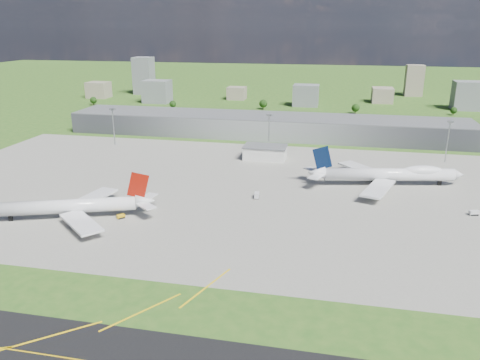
% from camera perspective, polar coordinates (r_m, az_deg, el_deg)
% --- Properties ---
extents(ground, '(1400.00, 1400.00, 0.00)m').
position_cam_1_polar(ground, '(346.32, 2.71, 4.89)').
color(ground, '#2D5A1C').
rests_on(ground, ground).
extents(apron, '(360.00, 190.00, 0.08)m').
position_cam_1_polar(apron, '(240.62, 0.87, -1.21)').
color(apron, gray).
rests_on(apron, ground).
extents(terminal, '(300.00, 42.00, 15.00)m').
position_cam_1_polar(terminal, '(359.14, 3.11, 6.60)').
color(terminal, gray).
rests_on(terminal, ground).
extents(ops_building, '(26.00, 16.00, 8.00)m').
position_cam_1_polar(ops_building, '(295.96, 3.08, 3.34)').
color(ops_building, silver).
rests_on(ops_building, ground).
extents(mast_west, '(3.50, 2.00, 25.90)m').
position_cam_1_polar(mast_west, '(340.40, -15.23, 7.08)').
color(mast_west, gray).
rests_on(mast_west, ground).
extents(mast_center, '(3.50, 2.00, 25.90)m').
position_cam_1_polar(mast_center, '(307.21, 3.56, 6.52)').
color(mast_center, gray).
rests_on(mast_center, ground).
extents(mast_east, '(3.50, 2.00, 25.90)m').
position_cam_1_polar(mast_east, '(311.59, 24.08, 5.11)').
color(mast_east, gray).
rests_on(mast_east, ground).
extents(airliner_red_twin, '(70.82, 53.78, 20.07)m').
position_cam_1_polar(airliner_red_twin, '(216.99, -19.71, -3.08)').
color(airliner_red_twin, white).
rests_on(airliner_red_twin, ground).
extents(airliner_blue_quad, '(81.38, 63.02, 21.37)m').
position_cam_1_polar(airliner_blue_quad, '(257.91, 17.67, 0.64)').
color(airliner_blue_quad, white).
rests_on(airliner_blue_quad, ground).
extents(tug_yellow, '(3.76, 3.87, 1.73)m').
position_cam_1_polar(tug_yellow, '(212.04, -14.32, -4.34)').
color(tug_yellow, '#D29E0C').
rests_on(tug_yellow, ground).
extents(van_white_near, '(2.79, 5.21, 2.54)m').
position_cam_1_polar(van_white_near, '(229.22, 2.06, -1.91)').
color(van_white_near, silver).
rests_on(van_white_near, ground).
extents(van_white_far, '(4.49, 2.97, 2.18)m').
position_cam_1_polar(van_white_far, '(233.36, 26.63, -3.61)').
color(van_white_far, silver).
rests_on(van_white_far, ground).
extents(bldg_far_w, '(24.00, 20.00, 18.00)m').
position_cam_1_polar(bldg_far_w, '(576.31, -16.86, 10.47)').
color(bldg_far_w, gray).
rests_on(bldg_far_w, ground).
extents(bldg_w, '(28.00, 22.00, 24.00)m').
position_cam_1_polar(bldg_w, '(524.19, -10.08, 10.58)').
color(bldg_w, slate).
rests_on(bldg_w, ground).
extents(bldg_cw, '(20.00, 18.00, 14.00)m').
position_cam_1_polar(bldg_cw, '(539.70, -0.40, 10.54)').
color(bldg_cw, gray).
rests_on(bldg_cw, ground).
extents(bldg_c, '(26.00, 20.00, 22.00)m').
position_cam_1_polar(bldg_c, '(498.61, 8.03, 10.18)').
color(bldg_c, slate).
rests_on(bldg_c, ground).
extents(bldg_ce, '(22.00, 24.00, 16.00)m').
position_cam_1_polar(bldg_ce, '(539.65, 16.95, 9.87)').
color(bldg_ce, gray).
rests_on(bldg_ce, ground).
extents(bldg_e, '(30.00, 22.00, 28.00)m').
position_cam_1_polar(bldg_e, '(522.77, 26.12, 9.22)').
color(bldg_e, slate).
rests_on(bldg_e, ground).
extents(bldg_tall_w, '(22.00, 20.00, 44.00)m').
position_cam_1_polar(bldg_tall_w, '(593.32, -11.65, 12.35)').
color(bldg_tall_w, slate).
rests_on(bldg_tall_w, ground).
extents(bldg_tall_e, '(20.00, 18.00, 36.00)m').
position_cam_1_polar(bldg_tall_e, '(602.30, 20.46, 11.29)').
color(bldg_tall_e, gray).
rests_on(bldg_tall_e, ground).
extents(tree_far_w, '(7.20, 7.20, 8.80)m').
position_cam_1_polar(tree_far_w, '(523.86, -17.45, 9.27)').
color(tree_far_w, '#382314').
rests_on(tree_far_w, ground).
extents(tree_w, '(6.75, 6.75, 8.25)m').
position_cam_1_polar(tree_w, '(482.28, -8.20, 9.16)').
color(tree_w, '#382314').
rests_on(tree_w, ground).
extents(tree_c, '(8.10, 8.10, 9.90)m').
position_cam_1_polar(tree_c, '(474.25, 2.85, 9.28)').
color(tree_c, '#382314').
rests_on(tree_c, ground).
extents(tree_e, '(7.65, 7.65, 9.35)m').
position_cam_1_polar(tree_e, '(464.09, 13.91, 8.53)').
color(tree_e, '#382314').
rests_on(tree_e, ground).
extents(tree_far_e, '(6.30, 6.30, 7.70)m').
position_cam_1_polar(tree_far_e, '(485.79, 24.61, 7.72)').
color(tree_far_e, '#382314').
rests_on(tree_far_e, ground).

